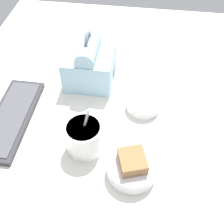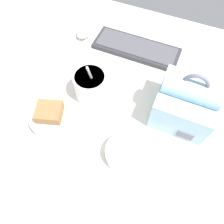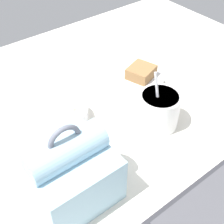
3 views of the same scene
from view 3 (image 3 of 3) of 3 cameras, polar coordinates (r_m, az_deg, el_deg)
The scene contains 6 objects.
desk_surface at distance 80.33cm, azimuth -0.37°, elevation -3.30°, with size 140.00×110.00×2.00cm.
keyboard at distance 68.42cm, azimuth 18.88°, elevation -15.08°, with size 31.61×11.28×2.10cm.
lunch_bag at distance 62.34cm, azimuth -7.85°, elevation -10.63°, with size 16.16×16.21×18.97cm.
soup_cup at distance 78.19cm, azimuth 8.55°, elevation 0.46°, with size 10.19×10.19×15.42cm.
bento_bowl_sandwich at distance 90.41cm, azimuth 5.22°, elevation 5.65°, with size 13.04×13.04×7.47cm.
bento_bowl_snacks at distance 80.95cm, azimuth -8.11°, elevation -0.42°, with size 10.65×10.65×4.73cm.
Camera 3 is at (34.41, 44.91, 58.04)cm, focal length 50.00 mm.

